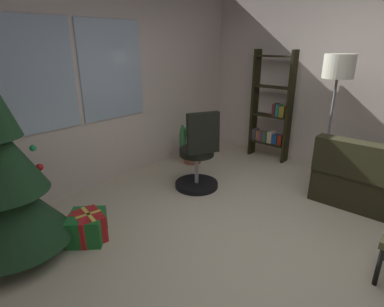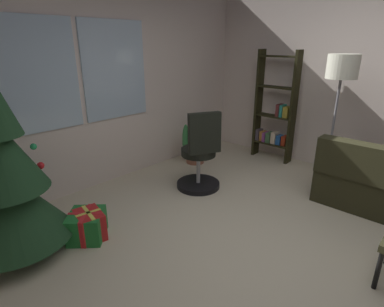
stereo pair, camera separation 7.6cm
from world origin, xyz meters
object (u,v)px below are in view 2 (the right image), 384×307
at_px(gift_box_green, 87,226).
at_px(bookshelf, 275,113).
at_px(office_chair, 200,159).
at_px(gift_box_red, 90,225).
at_px(holiday_tree, 5,179).
at_px(potted_plant, 194,147).
at_px(floor_lamp, 341,77).

bearing_deg(gift_box_green, bookshelf, -3.47).
bearing_deg(office_chair, gift_box_red, 177.32).
relative_size(holiday_tree, office_chair, 2.07).
bearing_deg(gift_box_red, holiday_tree, 155.45).
distance_m(gift_box_green, office_chair, 1.57).
distance_m(office_chair, potted_plant, 0.93).
xyz_separation_m(bookshelf, potted_plant, (-1.02, 0.78, -0.48)).
distance_m(bookshelf, floor_lamp, 1.30).
bearing_deg(gift_box_green, potted_plant, 15.34).
relative_size(gift_box_green, office_chair, 0.45).
relative_size(gift_box_green, bookshelf, 0.27).
xyz_separation_m(office_chair, potted_plant, (0.62, 0.68, -0.14)).
bearing_deg(office_chair, holiday_tree, 171.11).
height_order(office_chair, floor_lamp, floor_lamp).
bearing_deg(office_chair, potted_plant, 47.57).
bearing_deg(potted_plant, bookshelf, -37.53).
distance_m(bookshelf, potted_plant, 1.38).
xyz_separation_m(office_chair, floor_lamp, (1.21, -1.14, 1.00)).
relative_size(holiday_tree, floor_lamp, 1.28).
bearing_deg(holiday_tree, bookshelf, -6.65).
relative_size(gift_box_red, bookshelf, 0.20).
relative_size(floor_lamp, potted_plant, 2.65).
xyz_separation_m(gift_box_green, potted_plant, (2.16, 0.59, 0.13)).
distance_m(holiday_tree, gift_box_red, 0.85).
height_order(floor_lamp, potted_plant, floor_lamp).
distance_m(office_chair, bookshelf, 1.68).
distance_m(holiday_tree, floor_lamp, 3.66).
height_order(holiday_tree, gift_box_red, holiday_tree).
bearing_deg(gift_box_red, potted_plant, 15.83).
xyz_separation_m(gift_box_green, floor_lamp, (2.75, -1.22, 1.28)).
bearing_deg(office_chair, floor_lamp, -43.24).
bearing_deg(office_chair, gift_box_green, 176.88).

